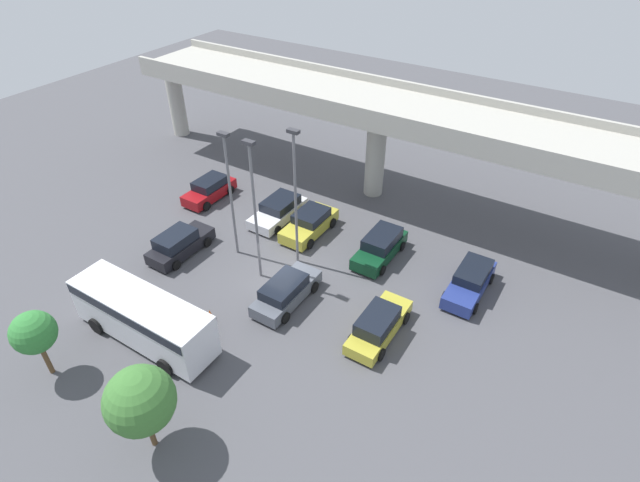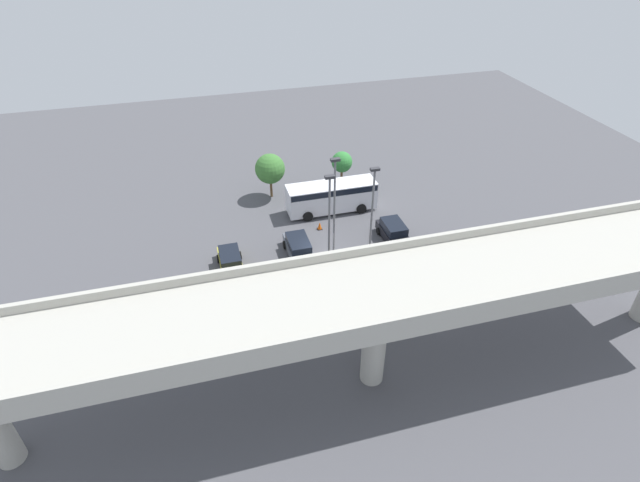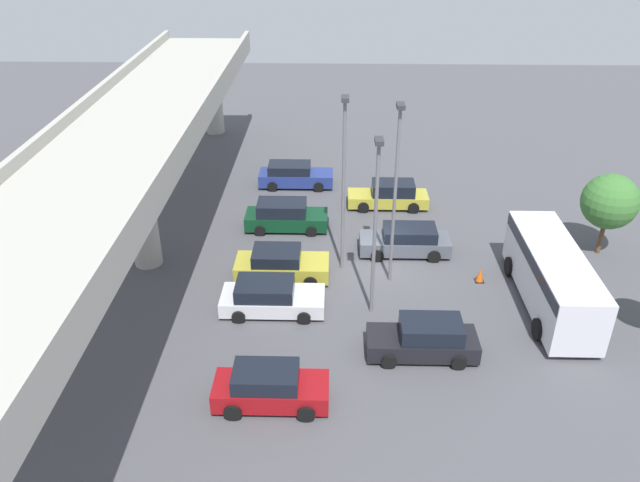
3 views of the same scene
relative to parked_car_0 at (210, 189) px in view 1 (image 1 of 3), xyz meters
The scene contains 17 objects.
ground_plane 11.19m from the parked_car_0, 26.10° to the right, with size 86.87×86.87×0.00m, color #4C4C51.
highway_overpass 13.63m from the parked_car_0, 36.07° to the left, with size 41.96×6.29×7.89m.
parked_car_0 is the anchor object (origin of this frame).
parked_car_1 6.83m from the parked_car_0, 63.81° to the right, with size 2.04×4.55×1.66m.
parked_car_2 6.03m from the parked_car_0, ahead, with size 2.24×4.73×1.50m.
parked_car_3 8.79m from the parked_car_0, ahead, with size 2.21×4.64×1.58m.
parked_car_4 12.95m from the parked_car_0, 28.38° to the right, with size 2.06×4.76×1.55m.
parked_car_5 14.06m from the parked_car_0, ahead, with size 2.08×4.66×1.65m.
parked_car_6 17.96m from the parked_car_0, 18.46° to the right, with size 1.97×4.85×1.61m.
parked_car_7 19.98m from the parked_car_0, ahead, with size 2.02×4.80×1.54m.
shuttle_bus 14.12m from the parked_car_0, 61.16° to the right, with size 8.32×2.62×2.80m.
lamp_post_near_aisle 8.37m from the parked_car_0, 34.05° to the right, with size 0.70×0.35×8.37m.
lamp_post_mid_lot 11.14m from the parked_car_0, 15.62° to the right, with size 0.70×0.35×8.95m.
lamp_post_by_overpass 11.06m from the parked_car_0, 30.43° to the right, with size 0.70×0.35×8.98m.
tree_front_left 17.20m from the parked_car_0, 74.71° to the right, with size 2.07×2.07×3.85m.
tree_front_centre 20.36m from the parked_car_0, 54.60° to the right, with size 2.88×2.88×4.47m.
traffic_cone 12.95m from the parked_car_0, 47.78° to the right, with size 0.44×0.44×0.70m.
Camera 1 is at (14.22, -18.02, 19.94)m, focal length 28.00 mm.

